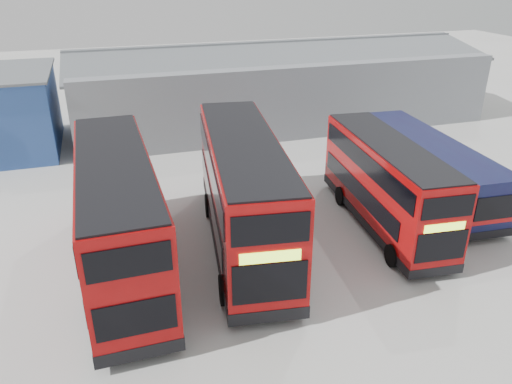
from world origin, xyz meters
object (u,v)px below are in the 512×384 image
(maintenance_shed, at_px, (274,84))
(double_decker_right, at_px, (386,185))
(double_decker_left, at_px, (120,217))
(single_decker_blue, at_px, (427,168))
(double_decker_centre, at_px, (244,194))

(maintenance_shed, xyz_separation_m, double_decker_right, (-1.04, -18.54, -0.56))
(double_decker_left, bearing_deg, single_decker_blue, -171.12)
(maintenance_shed, height_order, single_decker_blue, maintenance_shed)
(double_decker_left, xyz_separation_m, single_decker_blue, (15.87, 2.68, -0.91))
(double_decker_left, height_order, single_decker_blue, double_decker_left)
(double_decker_left, distance_m, double_decker_right, 11.87)
(double_decker_centre, height_order, single_decker_blue, double_decker_centre)
(double_decker_right, bearing_deg, double_decker_centre, -176.67)
(double_decker_left, relative_size, single_decker_blue, 1.02)
(double_decker_left, xyz_separation_m, double_decker_centre, (5.16, 0.48, 0.04))
(maintenance_shed, distance_m, double_decker_left, 22.82)
(double_decker_right, bearing_deg, single_decker_blue, 36.18)
(double_decker_centre, bearing_deg, double_decker_left, -166.70)
(single_decker_blue, bearing_deg, double_decker_right, 34.93)
(double_decker_centre, distance_m, double_decker_right, 6.72)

